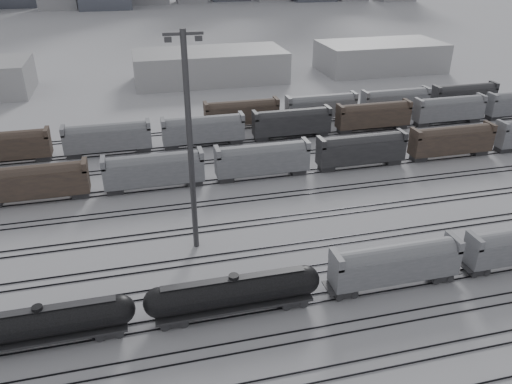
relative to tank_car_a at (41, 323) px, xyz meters
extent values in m
plane|color=silver|center=(21.41, -1.00, -2.46)|extent=(900.00, 900.00, 0.00)
cube|color=black|center=(21.41, -9.28, -2.38)|extent=(220.00, 0.07, 0.16)
cube|color=black|center=(21.41, -5.72, -2.38)|extent=(220.00, 0.07, 0.16)
cube|color=black|center=(21.41, -4.28, -2.38)|extent=(220.00, 0.07, 0.16)
cube|color=black|center=(21.41, -0.72, -2.38)|extent=(220.00, 0.07, 0.16)
cube|color=black|center=(21.41, 0.72, -2.38)|extent=(220.00, 0.07, 0.16)
cube|color=black|center=(21.41, 4.28, -2.38)|extent=(220.00, 0.07, 0.16)
cube|color=black|center=(21.41, 5.72, -2.38)|extent=(220.00, 0.07, 0.16)
cube|color=black|center=(21.41, 9.28, -2.38)|extent=(220.00, 0.07, 0.16)
cube|color=black|center=(21.41, 10.72, -2.38)|extent=(220.00, 0.07, 0.16)
cube|color=black|center=(21.41, 16.28, -2.38)|extent=(220.00, 0.07, 0.16)
cube|color=black|center=(21.41, 17.72, -2.38)|extent=(220.00, 0.07, 0.16)
cube|color=black|center=(21.41, 23.28, -2.38)|extent=(220.00, 0.07, 0.16)
cube|color=black|center=(21.41, 24.72, -2.38)|extent=(220.00, 0.07, 0.16)
cube|color=black|center=(21.41, 30.28, -2.38)|extent=(220.00, 0.07, 0.16)
cube|color=black|center=(21.41, 31.72, -2.38)|extent=(220.00, 0.07, 0.16)
cube|color=black|center=(21.41, 38.28, -2.38)|extent=(220.00, 0.07, 0.16)
cube|color=black|center=(21.41, 39.72, -2.38)|extent=(220.00, 0.07, 0.16)
cube|color=black|center=(21.41, 46.28, -2.38)|extent=(220.00, 0.07, 0.16)
cube|color=black|center=(21.41, 47.72, -2.38)|extent=(220.00, 0.07, 0.16)
cube|color=black|center=(21.41, 54.28, -2.38)|extent=(220.00, 0.07, 0.16)
cube|color=black|center=(21.41, 55.72, -2.38)|extent=(220.00, 0.07, 0.16)
cube|color=#232326|center=(5.94, 0.00, -1.92)|extent=(2.57, 2.08, 0.69)
cube|color=#232326|center=(0.00, 0.00, -1.42)|extent=(15.34, 2.67, 0.25)
cylinder|color=black|center=(0.00, 0.00, 0.16)|extent=(14.35, 2.87, 2.87)
sphere|color=black|center=(7.17, 0.00, 0.16)|extent=(2.87, 2.87, 2.87)
cylinder|color=black|center=(0.00, 0.00, 1.74)|extent=(0.99, 0.99, 0.49)
cube|color=#232326|center=(0.00, 0.00, 1.64)|extent=(13.85, 0.89, 0.06)
cube|color=#232326|center=(12.09, 0.00, -1.89)|extent=(2.69, 2.18, 0.73)
cube|color=#232326|center=(24.53, 0.00, -1.89)|extent=(2.69, 2.18, 0.73)
cube|color=#232326|center=(18.31, 0.00, -1.37)|extent=(16.06, 2.80, 0.26)
cylinder|color=black|center=(18.31, 0.00, 0.28)|extent=(15.03, 3.01, 3.01)
sphere|color=black|center=(10.80, 0.00, 0.28)|extent=(3.01, 3.01, 3.01)
sphere|color=black|center=(25.82, 0.00, 0.28)|extent=(3.01, 3.01, 3.01)
cylinder|color=black|center=(18.31, 0.00, 1.94)|extent=(1.04, 1.04, 0.52)
cube|color=#232326|center=(18.31, 0.00, 1.84)|extent=(14.51, 0.93, 0.06)
cube|color=#232326|center=(30.32, 0.00, -1.93)|extent=(2.49, 2.01, 0.67)
cube|color=#232326|center=(41.82, 0.00, -1.93)|extent=(2.49, 2.01, 0.67)
cube|color=gray|center=(36.07, 0.00, 0.32)|extent=(14.38, 2.88, 3.07)
cylinder|color=gray|center=(36.07, 0.00, 1.47)|extent=(13.04, 2.78, 2.78)
cube|color=gray|center=(29.17, 0.00, 2.24)|extent=(0.67, 2.88, 1.34)
cube|color=gray|center=(42.97, 0.00, 2.24)|extent=(0.67, 2.88, 1.34)
cone|color=#232326|center=(36.07, 0.00, -1.55)|extent=(2.30, 2.30, 0.86)
cube|color=#232326|center=(46.67, 0.00, -1.96)|extent=(2.36, 1.90, 0.63)
cube|color=gray|center=(45.58, 0.00, 1.98)|extent=(0.63, 2.72, 1.27)
cylinder|color=#3D3D40|center=(16.25, 13.39, 10.64)|extent=(0.67, 0.67, 26.21)
cube|color=#3D3D40|center=(16.25, 13.39, 23.22)|extent=(4.19, 0.31, 0.31)
cube|color=#3D3D40|center=(14.68, 13.39, 22.70)|extent=(0.73, 0.52, 0.52)
cube|color=#3D3D40|center=(17.82, 13.39, 22.70)|extent=(0.73, 0.52, 0.52)
cube|color=#4F3E32|center=(-4.59, 31.00, 0.34)|extent=(15.00, 3.00, 5.60)
cube|color=gray|center=(12.41, 31.00, 0.34)|extent=(15.00, 3.00, 5.60)
cube|color=gray|center=(29.41, 31.00, 0.34)|extent=(15.00, 3.00, 5.60)
cube|color=#232326|center=(46.41, 31.00, 0.34)|extent=(15.00, 3.00, 5.60)
cube|color=#4F3E32|center=(63.41, 31.00, 0.34)|extent=(15.00, 3.00, 5.60)
cube|color=#4F3E32|center=(-11.59, 47.00, 0.34)|extent=(15.00, 3.00, 5.60)
cube|color=gray|center=(5.41, 47.00, 0.34)|extent=(15.00, 3.00, 5.60)
cube|color=gray|center=(22.41, 47.00, 0.34)|extent=(15.00, 3.00, 5.60)
cube|color=#232326|center=(39.41, 47.00, 0.34)|extent=(15.00, 3.00, 5.60)
cube|color=#4F3E32|center=(56.41, 47.00, 0.34)|extent=(15.00, 3.00, 5.60)
cube|color=gray|center=(73.41, 47.00, 0.34)|extent=(15.00, 3.00, 5.60)
cube|color=#4F3E32|center=(31.41, 55.00, 0.34)|extent=(15.00, 3.00, 5.60)
cube|color=gray|center=(48.41, 55.00, 0.34)|extent=(15.00, 3.00, 5.60)
cube|color=gray|center=(65.41, 55.00, 0.34)|extent=(15.00, 3.00, 5.60)
cube|color=#232326|center=(82.41, 55.00, 0.34)|extent=(15.00, 3.00, 5.60)
cube|color=#9C9C9F|center=(31.41, 94.00, 1.54)|extent=(40.00, 18.00, 8.00)
cube|color=#9C9C9F|center=(81.41, 94.00, 1.54)|extent=(35.00, 18.00, 8.00)
camera|label=1|loc=(10.66, -39.48, 31.78)|focal=35.00mm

